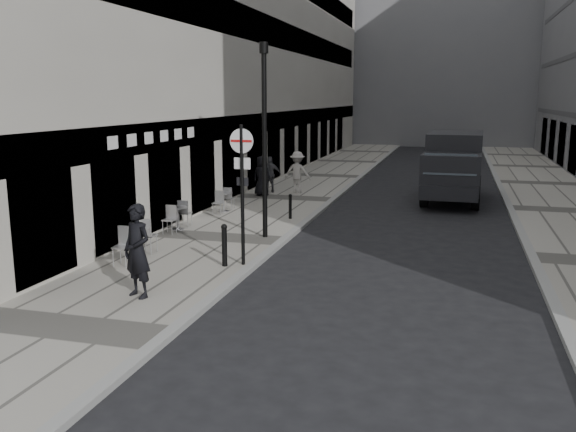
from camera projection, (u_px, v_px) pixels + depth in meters
name	position (u px, v px, depth m)	size (l,w,h in m)	color
ground	(69.00, 420.00, 8.25)	(120.00, 120.00, 0.00)	black
sidewalk	(285.00, 199.00, 25.79)	(4.00, 60.00, 0.12)	#9D988E
far_sidewalk	(566.00, 212.00, 22.92)	(4.00, 60.00, 0.12)	#9D988E
building_left	(244.00, 4.00, 31.26)	(4.00, 45.00, 18.00)	beige
building_far	(426.00, 26.00, 58.72)	(24.00, 16.00, 22.00)	slate
walking_man	(137.00, 251.00, 12.80)	(0.73, 0.48, 2.00)	black
sign_post	(242.00, 176.00, 15.05)	(0.61, 0.10, 3.53)	black
lamppost	(264.00, 131.00, 17.92)	(0.26, 0.26, 5.73)	black
bollard_near	(224.00, 247.00, 15.24)	(0.13, 0.13, 1.00)	black
bollard_far	(290.00, 207.00, 21.21)	(0.11, 0.11, 0.81)	black
panel_van	(454.00, 163.00, 25.48)	(2.43, 6.06, 2.81)	black
cyclist	(446.00, 176.00, 27.60)	(1.93, 0.93, 2.00)	black
pedestrian_a	(270.00, 175.00, 26.93)	(0.94, 0.39, 1.61)	#545358
pedestrian_b	(297.00, 172.00, 26.82)	(1.18, 0.68, 1.83)	#B2ABA4
pedestrian_c	(262.00, 176.00, 26.08)	(0.84, 0.54, 1.71)	black
cafe_table_near	(136.00, 241.00, 15.88)	(0.76, 1.72, 0.98)	silver
cafe_table_mid	(224.00, 200.00, 22.52)	(0.65, 1.47, 0.84)	#ADADAF
cafe_table_far	(177.00, 216.00, 19.43)	(0.68, 1.53, 0.87)	#B6B6B9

